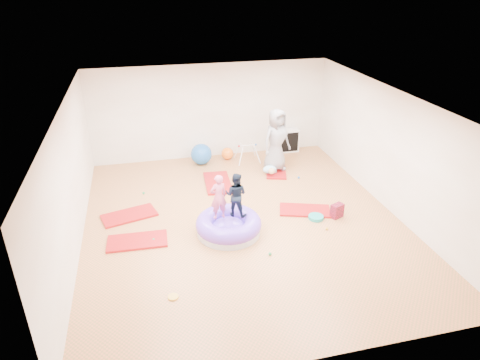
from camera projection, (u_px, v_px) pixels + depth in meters
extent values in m
cube|color=#CB7344|center=(243.00, 221.00, 9.73)|extent=(7.00, 8.00, 0.01)
cube|color=silver|center=(244.00, 101.00, 8.50)|extent=(7.00, 8.00, 0.01)
cube|color=white|center=(211.00, 112.00, 12.61)|extent=(7.00, 0.01, 2.80)
cube|color=white|center=(316.00, 285.00, 5.62)|extent=(7.00, 0.01, 2.80)
cube|color=white|center=(70.00, 182.00, 8.38)|extent=(0.01, 8.00, 2.80)
cube|color=white|center=(390.00, 151.00, 9.85)|extent=(0.01, 8.00, 2.80)
cube|color=#9C0419|center=(137.00, 241.00, 8.96)|extent=(1.26, 0.67, 0.05)
cube|color=#9C0419|center=(129.00, 215.00, 9.91)|extent=(1.34, 0.91, 0.05)
cube|color=#9C0419|center=(218.00, 183.00, 11.45)|extent=(0.75, 1.36, 0.06)
cube|color=#9C0419|center=(305.00, 210.00, 10.12)|extent=(1.30, 0.93, 0.05)
cube|color=#9C0419|center=(276.00, 171.00, 12.15)|extent=(0.83, 1.20, 0.05)
cylinder|color=silver|center=(229.00, 229.00, 9.27)|extent=(1.38, 1.38, 0.16)
torus|color=#6A41DA|center=(229.00, 224.00, 9.21)|extent=(1.42, 1.42, 0.38)
ellipsoid|color=#6A41DA|center=(229.00, 227.00, 9.24)|extent=(0.76, 0.76, 0.34)
imported|color=#D25B81|center=(218.00, 195.00, 8.92)|extent=(0.41, 0.31, 1.01)
imported|color=black|center=(236.00, 193.00, 9.04)|extent=(0.60, 0.56, 0.99)
imported|color=gray|center=(276.00, 140.00, 11.80)|extent=(1.01, 0.83, 1.77)
ellipsoid|color=#9DD7F7|center=(270.00, 169.00, 11.91)|extent=(0.39, 0.25, 0.22)
sphere|color=#D6B67F|center=(272.00, 171.00, 11.74)|extent=(0.18, 0.18, 0.18)
sphere|color=#2D9752|center=(144.00, 193.00, 10.90)|extent=(0.07, 0.07, 0.07)
sphere|color=#2D9752|center=(212.00, 242.00, 8.92)|extent=(0.07, 0.07, 0.07)
sphere|color=#1D5DB3|center=(337.00, 208.00, 10.18)|extent=(0.07, 0.07, 0.07)
sphere|color=#1D5DB3|center=(246.00, 211.00, 10.09)|extent=(0.07, 0.07, 0.07)
sphere|color=gold|center=(327.00, 229.00, 9.38)|extent=(0.07, 0.07, 0.07)
sphere|color=#2D9752|center=(154.00, 240.00, 8.99)|extent=(0.07, 0.07, 0.07)
sphere|color=#2D9752|center=(222.00, 214.00, 9.95)|extent=(0.07, 0.07, 0.07)
sphere|color=#2D9752|center=(270.00, 254.00, 8.54)|extent=(0.07, 0.07, 0.07)
sphere|color=#1D5DB3|center=(299.00, 178.00, 11.72)|extent=(0.07, 0.07, 0.07)
sphere|color=#1D5DB3|center=(201.00, 154.00, 12.51)|extent=(0.61, 0.61, 0.61)
sphere|color=orange|center=(227.00, 154.00, 12.88)|extent=(0.36, 0.36, 0.36)
cylinder|color=white|center=(241.00, 156.00, 12.43)|extent=(0.20, 0.20, 0.53)
cylinder|color=white|center=(238.00, 151.00, 12.83)|extent=(0.20, 0.20, 0.53)
cylinder|color=white|center=(257.00, 155.00, 12.54)|extent=(0.20, 0.20, 0.53)
cylinder|color=white|center=(253.00, 149.00, 12.93)|extent=(0.20, 0.20, 0.53)
cylinder|color=white|center=(247.00, 145.00, 12.58)|extent=(0.51, 0.03, 0.03)
sphere|color=red|center=(239.00, 146.00, 12.53)|extent=(0.06, 0.06, 0.06)
sphere|color=#1D5DB3|center=(256.00, 145.00, 12.63)|extent=(0.06, 0.06, 0.06)
cube|color=white|center=(287.00, 140.00, 13.39)|extent=(0.71, 0.35, 0.71)
cube|color=black|center=(289.00, 142.00, 13.25)|extent=(0.61, 0.02, 0.61)
cube|color=white|center=(288.00, 141.00, 13.35)|extent=(0.02, 0.24, 0.63)
cube|color=white|center=(288.00, 141.00, 13.35)|extent=(0.63, 0.24, 0.02)
cylinder|color=teal|center=(316.00, 217.00, 9.81)|extent=(0.35, 0.35, 0.08)
cube|color=#B60A33|center=(337.00, 211.00, 9.82)|extent=(0.33, 0.27, 0.33)
cylinder|color=gold|center=(173.00, 297.00, 7.44)|extent=(0.19, 0.19, 0.03)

